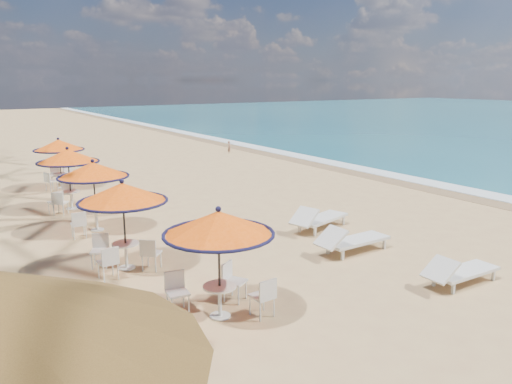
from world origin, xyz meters
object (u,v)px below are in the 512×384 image
at_px(station_0, 220,236).
at_px(lounger_far, 318,218).
at_px(lounger_mid, 351,240).
at_px(station_4, 59,151).
at_px(station_2, 92,176).
at_px(station_1, 122,204).
at_px(station_3, 67,164).
at_px(lounger_near, 459,271).

xyz_separation_m(station_0, lounger_far, (5.25, 3.42, -1.25)).
bearing_deg(lounger_far, lounger_mid, -122.18).
bearing_deg(station_4, station_2, -93.88).
relative_size(station_4, lounger_far, 0.93).
bearing_deg(station_1, station_3, 88.25).
bearing_deg(station_2, lounger_near, -56.61).
height_order(station_0, station_1, station_1).
relative_size(station_3, lounger_mid, 1.01).
bearing_deg(lounger_mid, lounger_near, -80.66).
bearing_deg(station_1, lounger_near, -40.01).
relative_size(station_1, lounger_far, 0.95).
height_order(lounger_near, lounger_mid, lounger_mid).
xyz_separation_m(station_0, station_4, (-0.02, 14.10, -0.04)).
xyz_separation_m(lounger_mid, lounger_far, (0.62, 2.10, 0.00)).
xyz_separation_m(station_2, lounger_mid, (5.12, -5.72, -1.31)).
xyz_separation_m(station_1, station_3, (0.20, 6.71, 0.01)).
xyz_separation_m(station_0, station_3, (-0.56, 10.13, 0.01)).
distance_m(station_1, lounger_mid, 5.92).
relative_size(lounger_mid, lounger_far, 0.95).
distance_m(station_0, station_2, 7.06).
bearing_deg(station_3, station_1, -91.75).
distance_m(station_0, lounger_mid, 4.97).
height_order(station_3, lounger_mid, station_3).
xyz_separation_m(station_0, station_1, (-0.76, 3.42, 0.00)).
distance_m(lounger_near, lounger_far, 4.98).
distance_m(station_2, lounger_far, 6.92).
bearing_deg(station_3, lounger_far, -49.14).
xyz_separation_m(station_1, station_4, (0.74, 10.68, -0.05)).
distance_m(station_2, lounger_mid, 7.79).
height_order(station_3, lounger_far, station_3).
height_order(station_2, lounger_mid, station_2).
bearing_deg(station_2, station_4, 86.12).
relative_size(station_2, lounger_far, 0.95).
distance_m(station_1, station_4, 10.71).
relative_size(lounger_near, lounger_mid, 0.91).
bearing_deg(station_0, station_3, 93.14).
bearing_deg(station_3, lounger_near, -63.89).
height_order(station_0, lounger_near, station_0).
relative_size(station_3, lounger_near, 1.11).
bearing_deg(lounger_mid, station_0, -165.58).
distance_m(station_2, station_3, 3.09).
xyz_separation_m(station_4, lounger_mid, (4.64, -12.78, -1.21)).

